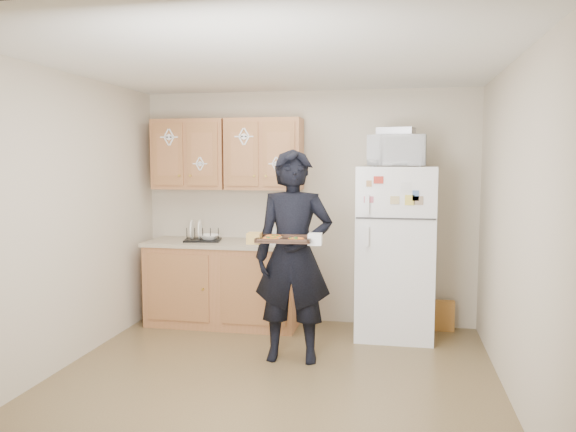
{
  "coord_description": "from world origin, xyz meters",
  "views": [
    {
      "loc": [
        0.96,
        -4.2,
        1.75
      ],
      "look_at": [
        0.05,
        0.45,
        1.29
      ],
      "focal_mm": 35.0,
      "sensor_mm": 36.0,
      "label": 1
    }
  ],
  "objects_px": {
    "microwave": "(397,151)",
    "dish_rack": "(203,234)",
    "baking_tray": "(284,240)",
    "refrigerator": "(395,252)",
    "person": "(293,256)"
  },
  "relations": [
    {
      "from": "refrigerator",
      "to": "baking_tray",
      "type": "distance_m",
      "value": 1.5
    },
    {
      "from": "refrigerator",
      "to": "microwave",
      "type": "height_order",
      "value": "microwave"
    },
    {
      "from": "baking_tray",
      "to": "microwave",
      "type": "relative_size",
      "value": 0.8
    },
    {
      "from": "refrigerator",
      "to": "person",
      "type": "height_order",
      "value": "person"
    },
    {
      "from": "refrigerator",
      "to": "baking_tray",
      "type": "relative_size",
      "value": 3.85
    },
    {
      "from": "refrigerator",
      "to": "dish_rack",
      "type": "relative_size",
      "value": 4.53
    },
    {
      "from": "microwave",
      "to": "dish_rack",
      "type": "height_order",
      "value": "microwave"
    },
    {
      "from": "dish_rack",
      "to": "baking_tray",
      "type": "bearing_deg",
      "value": -47.04
    },
    {
      "from": "refrigerator",
      "to": "microwave",
      "type": "distance_m",
      "value": 1.0
    },
    {
      "from": "person",
      "to": "refrigerator",
      "type": "bearing_deg",
      "value": 41.65
    },
    {
      "from": "baking_tray",
      "to": "dish_rack",
      "type": "distance_m",
      "value": 1.68
    },
    {
      "from": "refrigerator",
      "to": "baking_tray",
      "type": "bearing_deg",
      "value": -126.9
    },
    {
      "from": "person",
      "to": "dish_rack",
      "type": "height_order",
      "value": "person"
    },
    {
      "from": "microwave",
      "to": "dish_rack",
      "type": "relative_size",
      "value": 1.46
    },
    {
      "from": "microwave",
      "to": "dish_rack",
      "type": "bearing_deg",
      "value": -178.9
    }
  ]
}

